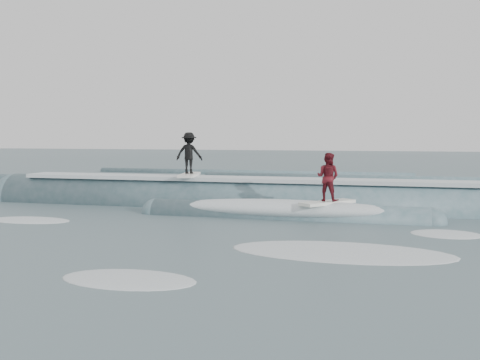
# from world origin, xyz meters

# --- Properties ---
(ground) EXTENTS (160.00, 160.00, 0.00)m
(ground) POSITION_xyz_m (0.00, 0.00, 0.00)
(ground) COLOR #3A5155
(ground) RESTS_ON ground
(breaking_wave) EXTENTS (21.88, 3.83, 2.10)m
(breaking_wave) POSITION_xyz_m (0.27, 5.40, 0.05)
(breaking_wave) COLOR #3D5F67
(breaking_wave) RESTS_ON ground
(surfer_black) EXTENTS (1.06, 2.06, 1.67)m
(surfer_black) POSITION_xyz_m (-2.27, 5.73, 1.92)
(surfer_black) COLOR white
(surfer_black) RESTS_ON ground
(surfer_red) EXTENTS (1.71, 1.88, 1.63)m
(surfer_red) POSITION_xyz_m (3.19, 3.53, 1.25)
(surfer_red) COLOR white
(surfer_red) RESTS_ON ground
(whitewater) EXTENTS (14.68, 7.76, 0.10)m
(whitewater) POSITION_xyz_m (1.91, -0.90, 0.00)
(whitewater) COLOR white
(whitewater) RESTS_ON ground
(far_swells) EXTENTS (40.13, 8.65, 0.80)m
(far_swells) POSITION_xyz_m (-2.88, 17.65, 0.00)
(far_swells) COLOR #3D5F67
(far_swells) RESTS_ON ground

